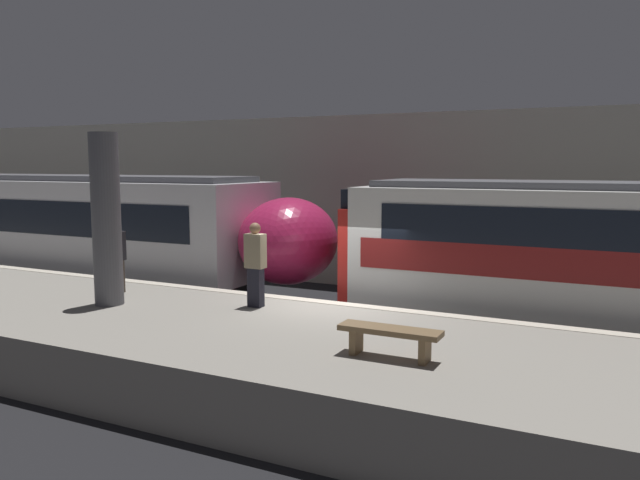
# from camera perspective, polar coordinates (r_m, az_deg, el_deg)

# --- Properties ---
(ground_plane) EXTENTS (120.00, 120.00, 0.00)m
(ground_plane) POSITION_cam_1_polar(r_m,az_deg,el_deg) (13.05, 1.44, -10.09)
(ground_plane) COLOR black
(platform) EXTENTS (40.00, 4.77, 1.05)m
(platform) POSITION_cam_1_polar(r_m,az_deg,el_deg) (10.88, -3.97, -10.76)
(platform) COLOR gray
(platform) RESTS_ON ground
(station_rear_barrier) EXTENTS (50.00, 0.15, 5.32)m
(station_rear_barrier) POSITION_cam_1_polar(r_m,az_deg,el_deg) (18.61, 9.97, 3.26)
(station_rear_barrier) COLOR #B2AD9E
(station_rear_barrier) RESTS_ON ground
(support_pillar_near) EXTENTS (0.56, 0.56, 3.40)m
(support_pillar_near) POSITION_cam_1_polar(r_m,az_deg,el_deg) (12.99, -18.95, 1.78)
(support_pillar_near) COLOR #56565B
(support_pillar_near) RESTS_ON platform
(train_modern) EXTENTS (22.28, 3.08, 3.49)m
(train_modern) POSITION_cam_1_polar(r_m,az_deg,el_deg) (22.64, -26.31, 1.11)
(train_modern) COLOR black
(train_modern) RESTS_ON ground
(person_waiting) EXTENTS (0.38, 0.24, 1.55)m
(person_waiting) POSITION_cam_1_polar(r_m,az_deg,el_deg) (14.24, -18.15, -1.38)
(person_waiting) COLOR #473D33
(person_waiting) RESTS_ON platform
(person_walking) EXTENTS (0.38, 0.24, 1.66)m
(person_walking) POSITION_cam_1_polar(r_m,az_deg,el_deg) (12.23, -5.92, -2.08)
(person_walking) COLOR black
(person_walking) RESTS_ON platform
(platform_bench) EXTENTS (1.50, 0.40, 0.45)m
(platform_bench) POSITION_cam_1_polar(r_m,az_deg,el_deg) (9.14, 6.40, -8.65)
(platform_bench) COLOR brown
(platform_bench) RESTS_ON platform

